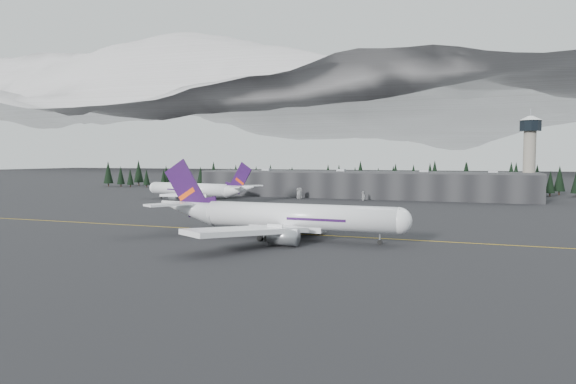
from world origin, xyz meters
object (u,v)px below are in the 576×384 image
(jet_main, at_px, (277,216))
(gse_vehicle_a, at_px, (299,197))
(jet_parked, at_px, (199,190))
(gse_vehicle_b, at_px, (364,199))
(terminal, at_px, (361,184))
(control_tower, at_px, (530,148))

(jet_main, bearing_deg, gse_vehicle_a, 107.14)
(jet_main, relative_size, gse_vehicle_a, 12.20)
(jet_main, distance_m, jet_parked, 114.11)
(gse_vehicle_b, bearing_deg, terminal, -158.50)
(terminal, relative_size, gse_vehicle_a, 30.42)
(jet_parked, xyz_separation_m, gse_vehicle_a, (38.88, 25.53, -4.20))
(control_tower, distance_m, jet_parked, 148.49)
(control_tower, xyz_separation_m, jet_main, (-66.80, -138.43, -18.08))
(control_tower, height_order, jet_main, control_tower)
(terminal, bearing_deg, gse_vehicle_a, -139.37)
(terminal, distance_m, gse_vehicle_a, 33.13)
(control_tower, relative_size, gse_vehicle_a, 7.17)
(control_tower, xyz_separation_m, gse_vehicle_b, (-69.24, -23.72, -22.68))
(gse_vehicle_a, height_order, gse_vehicle_b, gse_vehicle_a)
(terminal, distance_m, jet_main, 135.69)
(control_tower, relative_size, jet_parked, 0.64)
(jet_main, height_order, gse_vehicle_a, jet_main)
(jet_parked, bearing_deg, control_tower, -149.78)
(jet_main, distance_m, gse_vehicle_b, 114.83)
(control_tower, relative_size, jet_main, 0.59)
(control_tower, height_order, gse_vehicle_a, control_tower)
(terminal, relative_size, gse_vehicle_b, 37.64)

